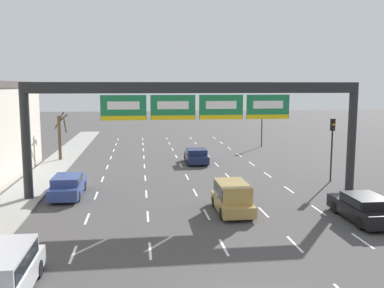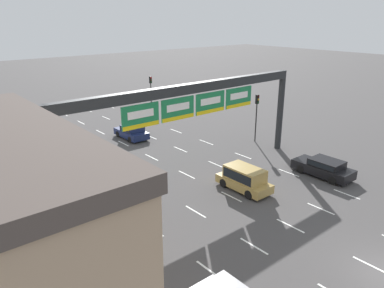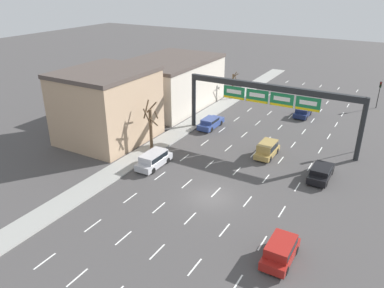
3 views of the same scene
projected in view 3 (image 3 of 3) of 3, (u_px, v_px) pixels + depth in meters
The scene contains 16 objects.
ground_plane at pixel (211, 197), 35.65m from camera, with size 220.00×220.00×0.00m, color #474444.
sidewalk_left at pixel (119, 169), 40.78m from camera, with size 2.80×110.00×0.15m.
lane_dashes at pixel (261, 146), 46.33m from camera, with size 13.32×67.00×0.01m.
sign_gantry at pixel (270, 97), 45.37m from camera, with size 21.97×0.70×7.42m.
building_near at pixel (107, 105), 46.85m from camera, with size 9.86×11.18×8.95m.
building_far at pixel (170, 82), 59.83m from camera, with size 11.33×17.05×7.54m.
car_navy at pixel (303, 112), 55.91m from camera, with size 1.94×4.05×1.39m.
car_blue at pixel (211, 122), 51.87m from camera, with size 1.88×4.89×1.41m.
suv_gold at pixel (267, 149), 43.44m from camera, with size 1.84×4.15×1.75m.
car_black at pixel (321, 172), 38.63m from camera, with size 1.96×4.70×1.42m.
suv_silver at pixel (154, 159), 41.08m from camera, with size 1.92×4.71×1.66m.
suv_red at pixel (281, 250), 27.35m from camera, with size 1.92×4.09×1.68m.
traffic_light_near_gantry at pixel (363, 125), 43.73m from camera, with size 0.30×0.35×4.78m.
traffic_light_mid_block at pixel (380, 89), 58.68m from camera, with size 0.30×0.35×4.30m.
tree_bare_closest at pixel (151, 125), 44.27m from camera, with size 1.90×1.82×5.95m.
tree_bare_second at pixel (233, 85), 63.34m from camera, with size 1.37×1.46×4.59m.
Camera 3 is at (13.65, -27.33, 19.16)m, focal length 35.00 mm.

